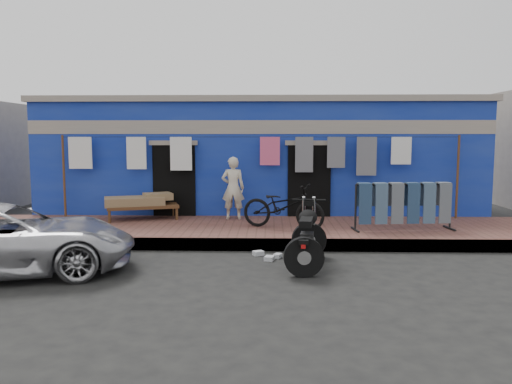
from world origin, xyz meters
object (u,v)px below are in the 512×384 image
car (2,238)px  seated_person (233,188)px  charpoy (143,207)px  motorcycle (307,234)px  bicycle (283,201)px  jeans_rack (403,206)px

car → seated_person: seated_person is taller
car → charpoy: size_ratio=2.19×
car → charpoy: car is taller
motorcycle → bicycle: bearing=106.5°
car → motorcycle: bearing=-99.9°
car → seated_person: (3.53, 4.30, 0.42)m
motorcycle → jeans_rack: (2.29, 2.24, 0.22)m
jeans_rack → motorcycle: bearing=-135.6°
motorcycle → jeans_rack: 3.21m
seated_person → bicycle: 1.77m
seated_person → charpoy: (-2.26, -0.09, -0.47)m
jeans_rack → charpoy: bearing=168.1°
car → bicycle: (4.75, 3.03, 0.25)m
seated_person → car: bearing=51.4°
motorcycle → jeans_rack: jeans_rack is taller
car → bicycle: bicycle is taller
seated_person → bicycle: bearing=134.7°
car → jeans_rack: 7.96m
seated_person → charpoy: bearing=3.0°
seated_person → charpoy: size_ratio=0.78×
seated_person → charpoy: 2.31m
seated_person → jeans_rack: size_ratio=0.68×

